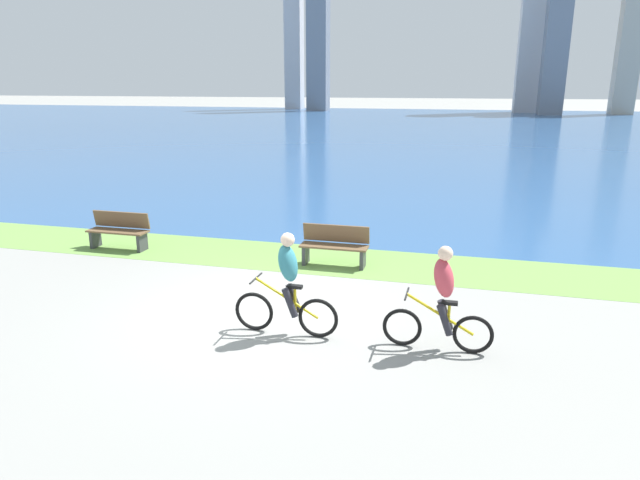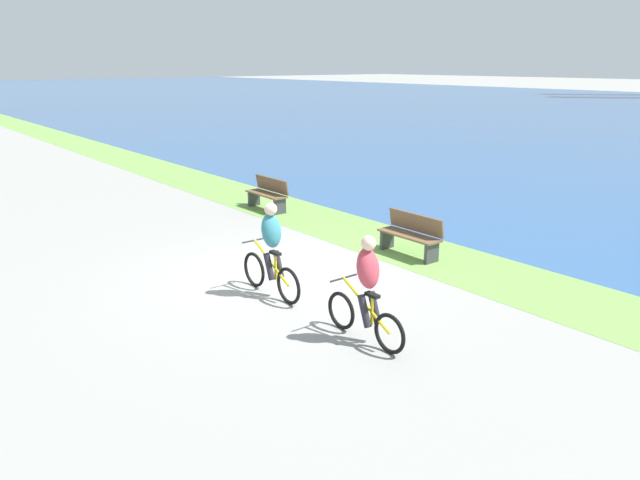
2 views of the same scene
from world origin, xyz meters
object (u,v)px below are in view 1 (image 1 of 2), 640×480
bench_far_along_path (335,246)px  cyclist_lead (287,285)px  bench_near_path (119,231)px  cyclist_trailing (442,299)px

bench_far_along_path → cyclist_lead: bearing=-88.6°
cyclist_lead → bench_near_path: bearing=146.7°
cyclist_trailing → bench_far_along_path: cyclist_trailing is taller
cyclist_lead → bench_near_path: size_ratio=1.16×
cyclist_trailing → bench_far_along_path: 4.39m
cyclist_lead → bench_near_path: 6.57m
bench_near_path → cyclist_trailing: bearing=-24.3°
bench_far_along_path → cyclist_trailing: bearing=-55.4°
cyclist_lead → bench_near_path: cyclist_lead is taller
bench_far_along_path → bench_near_path: bearing=-179.4°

